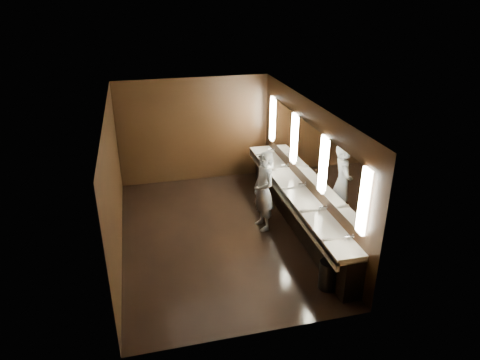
# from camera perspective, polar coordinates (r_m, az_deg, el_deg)

# --- Properties ---
(floor) EXTENTS (6.00, 6.00, 0.00)m
(floor) POSITION_cam_1_polar(r_m,az_deg,el_deg) (9.35, -3.09, -7.20)
(floor) COLOR black
(floor) RESTS_ON ground
(ceiling) EXTENTS (4.00, 6.00, 0.02)m
(ceiling) POSITION_cam_1_polar(r_m,az_deg,el_deg) (8.23, -3.53, 9.62)
(ceiling) COLOR #2D2D2B
(ceiling) RESTS_ON wall_back
(wall_back) EXTENTS (4.00, 0.02, 2.80)m
(wall_back) POSITION_cam_1_polar(r_m,az_deg,el_deg) (11.47, -6.14, 6.56)
(wall_back) COLOR black
(wall_back) RESTS_ON floor
(wall_front) EXTENTS (4.00, 0.02, 2.80)m
(wall_front) POSITION_cam_1_polar(r_m,az_deg,el_deg) (6.14, 2.08, -10.40)
(wall_front) COLOR black
(wall_front) RESTS_ON floor
(wall_left) EXTENTS (0.02, 6.00, 2.80)m
(wall_left) POSITION_cam_1_polar(r_m,az_deg,el_deg) (8.60, -16.50, -0.65)
(wall_left) COLOR black
(wall_left) RESTS_ON floor
(wall_right) EXTENTS (0.02, 6.00, 2.80)m
(wall_right) POSITION_cam_1_polar(r_m,az_deg,el_deg) (9.24, 8.99, 1.87)
(wall_right) COLOR black
(wall_right) RESTS_ON floor
(sink_counter) EXTENTS (0.55, 5.40, 1.01)m
(sink_counter) POSITION_cam_1_polar(r_m,az_deg,el_deg) (9.54, 7.48, -3.26)
(sink_counter) COLOR black
(sink_counter) RESTS_ON floor
(mirror_band) EXTENTS (0.06, 5.03, 1.15)m
(mirror_band) POSITION_cam_1_polar(r_m,az_deg,el_deg) (9.10, 9.02, 3.89)
(mirror_band) COLOR white
(mirror_band) RESTS_ON wall_right
(person) EXTENTS (0.53, 0.71, 1.78)m
(person) POSITION_cam_1_polar(r_m,az_deg,el_deg) (9.18, 3.17, -1.49)
(person) COLOR #90ABD7
(person) RESTS_ON floor
(trash_bin) EXTENTS (0.42, 0.42, 0.53)m
(trash_bin) POSITION_cam_1_polar(r_m,az_deg,el_deg) (7.87, 11.73, -12.26)
(trash_bin) COLOR black
(trash_bin) RESTS_ON floor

